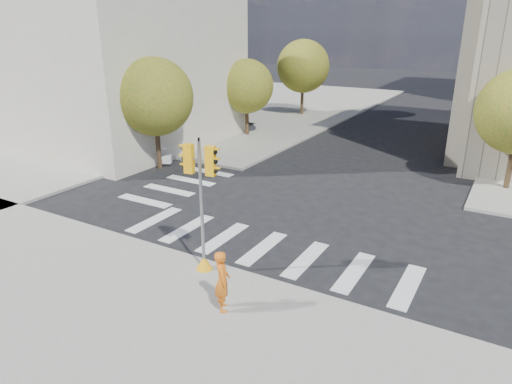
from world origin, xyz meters
TOP-DOWN VIEW (x-y plane):
  - ground at (0.00, 0.00)m, footprint 160.00×160.00m
  - sidewalk_far_left at (-20.00, 26.00)m, footprint 28.00×40.00m
  - classical_building at (-20.00, 8.00)m, footprint 19.00×15.00m
  - tree_lw_near at (-10.50, 4.00)m, footprint 4.40×4.40m
  - tree_lw_mid at (-10.50, 14.00)m, footprint 4.00×4.00m
  - tree_lw_far at (-10.50, 24.00)m, footprint 4.80×4.80m
  - traffic_signal at (-0.92, -4.60)m, footprint 1.08×0.56m
  - photographer at (0.95, -6.21)m, footprint 0.77×0.81m
  - planter_wall at (-13.00, 3.53)m, footprint 5.61×2.89m

SIDE VIEW (x-z plane):
  - ground at x=0.00m, z-range 0.00..0.00m
  - sidewalk_far_left at x=-20.00m, z-range 0.00..0.15m
  - planter_wall at x=-13.00m, z-range 0.15..0.65m
  - photographer at x=0.95m, z-range 0.15..2.01m
  - traffic_signal at x=-0.92m, z-range -0.20..4.37m
  - tree_lw_mid at x=-10.50m, z-range 0.88..6.65m
  - tree_lw_near at x=-10.50m, z-range 1.00..7.41m
  - tree_lw_far at x=-10.50m, z-range 1.07..8.01m
  - classical_building at x=-20.00m, z-range 0.09..12.79m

